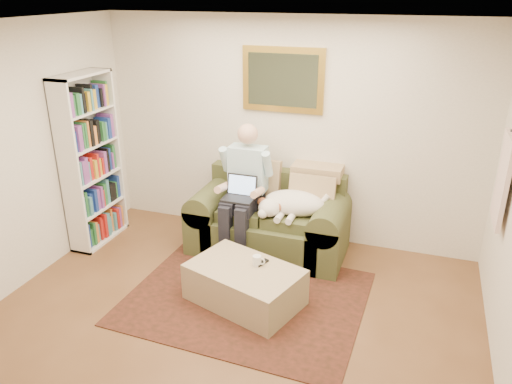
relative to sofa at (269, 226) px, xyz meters
The scene contains 12 objects.
room_shell 1.94m from the sofa, 87.63° to the right, with size 4.51×5.00×2.61m.
rug 1.08m from the sofa, 84.78° to the right, with size 2.26×1.81×0.01m, color black.
sofa is the anchor object (origin of this frame).
seated_man 0.54m from the sofa, 148.55° to the right, with size 0.58×0.83×1.48m, color #8CC9D8, non-canonical shape.
laptop 0.59m from the sofa, 138.98° to the right, with size 0.34×0.27×0.25m.
sleeping_dog 0.49m from the sofa, 15.74° to the right, with size 0.73×0.46×0.27m, color white, non-canonical shape.
ottoman 1.10m from the sofa, 84.76° to the right, with size 1.05×0.67×0.38m, color tan.
coffee_mug 1.03m from the sofa, 78.92° to the right, with size 0.08×0.08×0.10m, color white.
tv_remote 0.99m from the sofa, 76.32° to the right, with size 0.05×0.15×0.02m, color black.
bookshelf 2.19m from the sofa, 168.29° to the right, with size 0.28×0.80×2.00m, color white, non-canonical shape.
wall_mirror 1.66m from the sofa, 90.00° to the left, with size 0.94×0.04×0.72m.
hanging_shirt 2.52m from the sofa, 10.55° to the right, with size 0.06×0.52×0.90m, color beige, non-canonical shape.
Camera 1 is at (1.48, -2.92, 2.87)m, focal length 35.00 mm.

